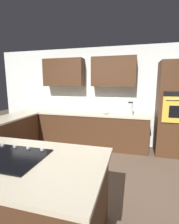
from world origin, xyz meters
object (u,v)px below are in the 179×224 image
blender (130,109)px  mixing_bowl (106,112)px  cooktop (8,157)px  wall_oven (175,109)px

blender → mixing_bowl: size_ratio=1.73×
blender → mixing_bowl: (0.60, -0.00, -0.09)m
cooktop → mixing_bowl: size_ratio=4.03×
wall_oven → mixing_bowl: 1.61m
wall_oven → blender: bearing=2.3°
mixing_bowl → blender: bearing=180.0°
wall_oven → cooktop: 3.51m
wall_oven → cooktop: bearing=51.6°
wall_oven → mixing_bowl: (1.60, 0.04, -0.13)m
wall_oven → cooktop: (2.18, 2.75, -0.17)m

